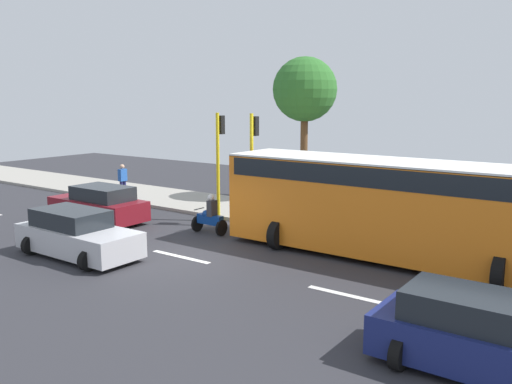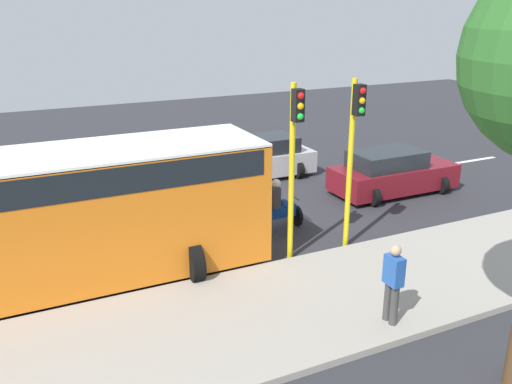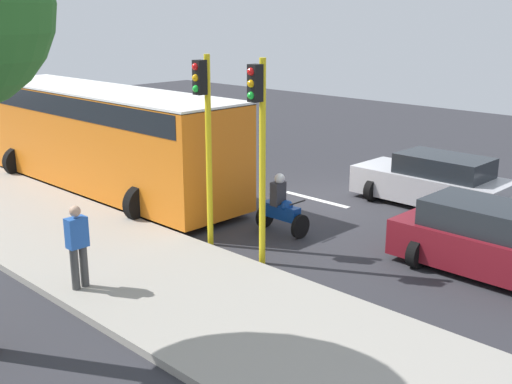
% 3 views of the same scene
% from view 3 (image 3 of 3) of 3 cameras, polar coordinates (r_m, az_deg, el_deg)
% --- Properties ---
extents(ground_plane, '(40.00, 60.00, 0.10)m').
position_cam_3_polar(ground_plane, '(19.09, 5.38, -0.83)').
color(ground_plane, '#2D2D33').
extents(sidewalk, '(4.00, 60.00, 0.15)m').
position_cam_3_polar(sidewalk, '(14.55, -12.34, -5.99)').
color(sidewalk, '#9E998E').
rests_on(sidewalk, ground).
extents(lane_stripe_far_north, '(0.20, 2.40, 0.01)m').
position_cam_3_polar(lane_stripe_far_north, '(27.96, -14.13, 4.21)').
color(lane_stripe_far_north, white).
rests_on(lane_stripe_far_north, ground).
extents(lane_stripe_north, '(0.20, 2.40, 0.01)m').
position_cam_3_polar(lane_stripe_north, '(23.17, -6.22, 2.26)').
color(lane_stripe_north, white).
rests_on(lane_stripe_north, ground).
extents(lane_stripe_mid, '(0.20, 2.40, 0.01)m').
position_cam_3_polar(lane_stripe_mid, '(19.07, 5.38, -0.67)').
color(lane_stripe_mid, white).
rests_on(lane_stripe_mid, ground).
extents(car_maroon, '(2.23, 4.36, 1.52)m').
position_cam_3_polar(car_maroon, '(14.35, 20.64, -4.27)').
color(car_maroon, maroon).
rests_on(car_maroon, ground).
extents(car_dark_blue, '(2.15, 4.01, 1.52)m').
position_cam_3_polar(car_dark_blue, '(27.22, -7.67, 5.75)').
color(car_dark_blue, navy).
rests_on(car_dark_blue, ground).
extents(car_silver, '(2.18, 4.45, 1.52)m').
position_cam_3_polar(car_silver, '(18.90, 15.65, 0.88)').
color(car_silver, '#B7B7BC').
rests_on(car_silver, ground).
extents(city_bus, '(3.20, 11.00, 3.16)m').
position_cam_3_polar(city_bus, '(20.30, -13.75, 5.30)').
color(city_bus, orange).
rests_on(city_bus, ground).
extents(motorcycle, '(0.60, 1.30, 1.53)m').
position_cam_3_polar(motorcycle, '(16.01, 2.29, -1.45)').
color(motorcycle, black).
rests_on(motorcycle, ground).
extents(pedestrian_near_signal, '(0.40, 0.24, 1.69)m').
position_cam_3_polar(pedestrian_near_signal, '(12.83, -15.70, -4.53)').
color(pedestrian_near_signal, '#3F3F3F').
rests_on(pedestrian_near_signal, sidewalk).
extents(traffic_light_corner, '(0.49, 0.24, 4.50)m').
position_cam_3_polar(traffic_light_corner, '(14.57, -4.59, 6.05)').
color(traffic_light_corner, yellow).
rests_on(traffic_light_corner, ground).
extents(traffic_light_midblock, '(0.49, 0.24, 4.50)m').
position_cam_3_polar(traffic_light_midblock, '(13.35, 0.30, 5.20)').
color(traffic_light_midblock, yellow).
rests_on(traffic_light_midblock, ground).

